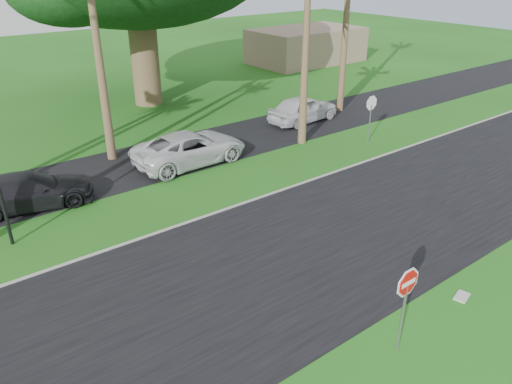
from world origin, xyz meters
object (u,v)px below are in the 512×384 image
object	(u,v)px
car_minivan	(190,148)
stop_sign_near	(406,294)
stop_sign_far	(371,109)
car_dark	(29,191)
car_pickup	(303,109)

from	to	relation	value
car_minivan	stop_sign_near	bearing A→B (deg)	169.56
stop_sign_far	car_dark	size ratio (longest dim) A/B	0.54
car_minivan	car_pickup	world-z (taller)	car_pickup
stop_sign_far	car_minivan	xyz separation A→B (m)	(-9.22, 3.09, -1.00)
stop_sign_far	car_pickup	xyz separation A→B (m)	(-0.51, 4.66, -0.98)
car_minivan	stop_sign_far	bearing A→B (deg)	-109.76
car_minivan	car_pickup	bearing A→B (deg)	-81.05
stop_sign_far	car_minivan	world-z (taller)	stop_sign_far
car_dark	car_pickup	distance (m)	16.24
car_dark	car_minivan	bearing A→B (deg)	-78.00
car_minivan	car_dark	bearing A→B (deg)	89.57
stop_sign_far	car_dark	world-z (taller)	stop_sign_far
stop_sign_near	stop_sign_far	bearing A→B (deg)	43.73
car_dark	stop_sign_far	bearing A→B (deg)	-88.97
stop_sign_near	stop_sign_far	distance (m)	15.91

